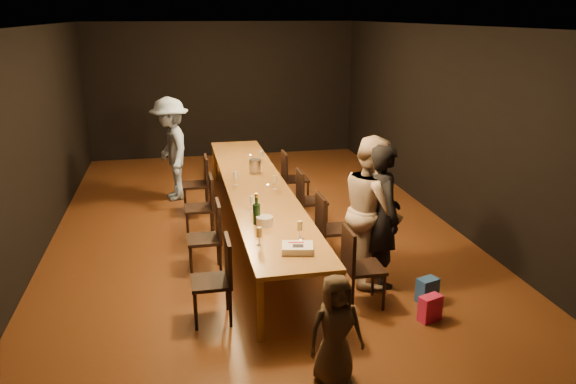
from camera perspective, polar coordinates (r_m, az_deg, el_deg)
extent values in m
plane|color=#452911|center=(8.51, -3.14, -4.15)|extent=(10.00, 10.00, 0.00)
cube|color=black|center=(12.98, -6.60, 10.23)|extent=(6.00, 0.04, 3.00)
cube|color=black|center=(3.46, 9.13, -11.28)|extent=(6.00, 0.04, 3.00)
cube|color=black|center=(8.21, -24.56, 4.40)|extent=(0.04, 10.00, 3.00)
cube|color=black|center=(9.00, 16.06, 6.36)|extent=(0.04, 10.00, 3.00)
cube|color=silver|center=(7.90, -3.51, 16.48)|extent=(6.00, 10.00, 0.04)
cube|color=brown|center=(8.27, -3.22, 0.52)|extent=(0.90, 6.00, 0.05)
cylinder|color=brown|center=(5.72, -2.81, -11.82)|extent=(0.08, 0.08, 0.70)
cylinder|color=brown|center=(5.87, 5.07, -11.02)|extent=(0.08, 0.08, 0.70)
cylinder|color=brown|center=(11.11, -7.45, 2.88)|extent=(0.08, 0.08, 0.70)
cylinder|color=brown|center=(11.19, -3.36, 3.11)|extent=(0.08, 0.08, 0.70)
imported|color=black|center=(6.75, 9.60, -2.34)|extent=(0.44, 0.65, 1.76)
imported|color=#C5A994|center=(6.84, 8.57, -1.78)|extent=(0.78, 0.95, 1.81)
imported|color=#84A0CD|center=(10.01, -11.79, 4.28)|extent=(0.88, 1.27, 1.81)
imported|color=#473727|center=(5.08, 4.87, -13.79)|extent=(0.53, 0.37, 1.03)
cube|color=#D72057|center=(6.34, 14.24, -11.37)|extent=(0.27, 0.21, 0.29)
cube|color=#2754A9|center=(6.70, 13.96, -9.65)|extent=(0.27, 0.22, 0.29)
cube|color=white|center=(5.98, 0.97, -5.73)|extent=(0.38, 0.33, 0.08)
cube|color=black|center=(5.94, 1.03, -5.49)|extent=(0.13, 0.11, 0.00)
cube|color=red|center=(6.02, 0.83, -5.14)|extent=(0.17, 0.06, 0.00)
cylinder|color=silver|center=(6.68, -2.38, -2.98)|extent=(0.22, 0.22, 0.11)
cylinder|color=#B9B9BE|center=(8.92, -3.39, 2.68)|extent=(0.22, 0.22, 0.21)
cylinder|color=#B2B7B2|center=(6.19, 1.27, -5.12)|extent=(0.05, 0.05, 0.03)
cylinder|color=#B2B7B2|center=(8.18, -2.08, 0.64)|extent=(0.05, 0.05, 0.03)
cylinder|color=#B2B7B2|center=(9.92, -3.84, 3.68)|extent=(0.05, 0.05, 0.03)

